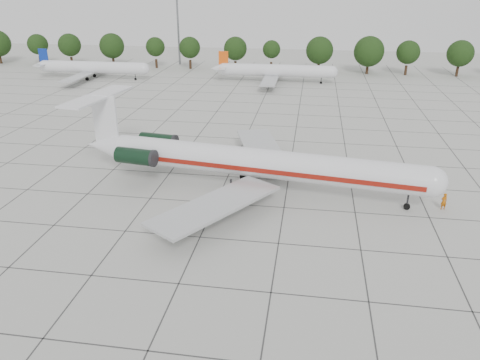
{
  "coord_description": "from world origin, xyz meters",
  "views": [
    {
      "loc": [
        10.39,
        -48.21,
        24.28
      ],
      "look_at": [
        3.01,
        -0.87,
        3.5
      ],
      "focal_mm": 35.0,
      "sensor_mm": 36.0,
      "label": 1
    }
  ],
  "objects": [
    {
      "name": "ground",
      "position": [
        0.0,
        0.0,
        0.0
      ],
      "size": [
        260.0,
        260.0,
        0.0
      ],
      "primitive_type": "plane",
      "color": "beige",
      "rests_on": "ground"
    },
    {
      "name": "bg_airliner_b",
      "position": [
        -46.22,
        66.95,
        2.91
      ],
      "size": [
        28.24,
        27.2,
        7.4
      ],
      "color": "silver",
      "rests_on": "ground"
    },
    {
      "name": "main_airliner",
      "position": [
        2.56,
        4.45,
        3.74
      ],
      "size": [
        45.0,
        35.18,
        10.6
      ],
      "rotation": [
        0.0,
        0.0,
        -0.14
      ],
      "color": "silver",
      "rests_on": "ground"
    },
    {
      "name": "floodlight_mast",
      "position": [
        -30.0,
        92.0,
        14.28
      ],
      "size": [
        1.6,
        1.6,
        25.45
      ],
      "color": "slate",
      "rests_on": "ground"
    },
    {
      "name": "tree_line",
      "position": [
        -11.68,
        85.0,
        5.98
      ],
      "size": [
        249.86,
        8.44,
        10.22
      ],
      "color": "#332114",
      "rests_on": "ground"
    },
    {
      "name": "apron_joints",
      "position": [
        0.0,
        15.0,
        0.01
      ],
      "size": [
        170.0,
        170.0,
        0.02
      ],
      "primitive_type": "cube",
      "color": "#383838",
      "rests_on": "ground"
    },
    {
      "name": "bg_airliner_c",
      "position": [
        1.02,
        69.74,
        2.91
      ],
      "size": [
        28.24,
        27.2,
        7.4
      ],
      "color": "silver",
      "rests_on": "ground"
    },
    {
      "name": "ground_crew",
      "position": [
        25.91,
        2.38,
        1.0
      ],
      "size": [
        0.83,
        0.65,
        1.99
      ],
      "primitive_type": "imported",
      "rotation": [
        0.0,
        0.0,
        3.41
      ],
      "color": "#B8580A",
      "rests_on": "ground"
    }
  ]
}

